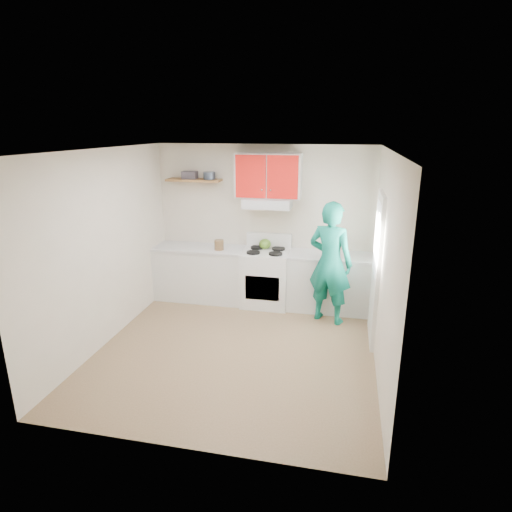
% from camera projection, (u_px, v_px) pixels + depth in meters
% --- Properties ---
extents(floor, '(3.80, 3.80, 0.00)m').
position_uv_depth(floor, '(237.00, 349.00, 5.72)').
color(floor, brown).
rests_on(floor, ground).
extents(ceiling, '(3.60, 3.80, 0.04)m').
position_uv_depth(ceiling, '(234.00, 150.00, 4.96)').
color(ceiling, white).
rests_on(ceiling, floor).
extents(back_wall, '(3.60, 0.04, 2.60)m').
position_uv_depth(back_wall, '(264.00, 224.00, 7.12)').
color(back_wall, beige).
rests_on(back_wall, floor).
extents(front_wall, '(3.60, 0.04, 2.60)m').
position_uv_depth(front_wall, '(178.00, 321.00, 3.56)').
color(front_wall, beige).
rests_on(front_wall, floor).
extents(left_wall, '(0.04, 3.80, 2.60)m').
position_uv_depth(left_wall, '(105.00, 248.00, 5.70)').
color(left_wall, beige).
rests_on(left_wall, floor).
extents(right_wall, '(0.04, 3.80, 2.60)m').
position_uv_depth(right_wall, '(384.00, 266.00, 4.98)').
color(right_wall, beige).
rests_on(right_wall, floor).
extents(door, '(0.05, 0.85, 2.05)m').
position_uv_depth(door, '(376.00, 269.00, 5.72)').
color(door, white).
rests_on(door, floor).
extents(door_glass, '(0.01, 0.55, 0.95)m').
position_uv_depth(door_glass, '(377.00, 238.00, 5.61)').
color(door_glass, white).
rests_on(door_glass, door).
extents(counter_left, '(1.52, 0.60, 0.90)m').
position_uv_depth(counter_left, '(201.00, 273.00, 7.29)').
color(counter_left, silver).
rests_on(counter_left, floor).
extents(counter_right, '(1.32, 0.60, 0.90)m').
position_uv_depth(counter_right, '(329.00, 283.00, 6.86)').
color(counter_right, silver).
rests_on(counter_right, floor).
extents(stove, '(0.76, 0.65, 0.92)m').
position_uv_depth(stove, '(266.00, 278.00, 7.04)').
color(stove, white).
rests_on(stove, floor).
extents(range_hood, '(0.76, 0.44, 0.15)m').
position_uv_depth(range_hood, '(268.00, 203.00, 6.78)').
color(range_hood, silver).
rests_on(range_hood, back_wall).
extents(upper_cabinets, '(1.02, 0.33, 0.70)m').
position_uv_depth(upper_cabinets, '(268.00, 176.00, 6.71)').
color(upper_cabinets, red).
rests_on(upper_cabinets, back_wall).
extents(shelf, '(0.90, 0.30, 0.04)m').
position_uv_depth(shelf, '(194.00, 180.00, 7.00)').
color(shelf, brown).
rests_on(shelf, back_wall).
extents(books, '(0.24, 0.17, 0.12)m').
position_uv_depth(books, '(190.00, 175.00, 7.00)').
color(books, '#423B43').
rests_on(books, shelf).
extents(tin, '(0.26, 0.26, 0.12)m').
position_uv_depth(tin, '(209.00, 176.00, 6.93)').
color(tin, '#333D4C').
rests_on(tin, shelf).
extents(kettle, '(0.26, 0.26, 0.17)m').
position_uv_depth(kettle, '(265.00, 244.00, 7.03)').
color(kettle, '#476D1E').
rests_on(kettle, stove).
extents(crock, '(0.20, 0.20, 0.18)m').
position_uv_depth(crock, '(219.00, 246.00, 6.98)').
color(crock, brown).
rests_on(crock, counter_left).
extents(cutting_board, '(0.27, 0.20, 0.02)m').
position_uv_depth(cutting_board, '(306.00, 254.00, 6.83)').
color(cutting_board, olive).
rests_on(cutting_board, counter_right).
extents(silicone_mat, '(0.32, 0.26, 0.01)m').
position_uv_depth(silicone_mat, '(348.00, 256.00, 6.73)').
color(silicone_mat, red).
rests_on(silicone_mat, counter_right).
extents(person, '(0.79, 0.65, 1.85)m').
position_uv_depth(person, '(330.00, 263.00, 6.30)').
color(person, '#0D7561').
rests_on(person, floor).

